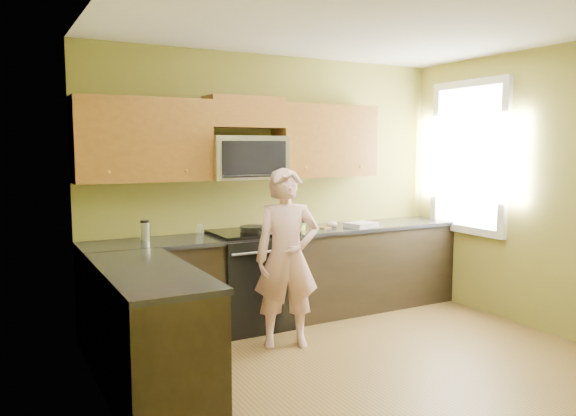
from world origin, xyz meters
TOP-DOWN VIEW (x-y plane):
  - floor at (0.00, 0.00)m, footprint 4.00×4.00m
  - ceiling at (0.00, 0.00)m, footprint 4.00×4.00m
  - wall_back at (0.00, 2.00)m, footprint 4.00×0.00m
  - wall_left at (-2.00, 0.00)m, footprint 0.00×4.00m
  - wall_right at (2.00, 0.00)m, footprint 0.00×4.00m
  - cabinet_back_run at (0.00, 1.70)m, footprint 4.00×0.60m
  - cabinet_left_run at (-1.70, 0.60)m, footprint 0.60×1.60m
  - countertop_back at (0.00, 1.69)m, footprint 4.00×0.62m
  - countertop_left at (-1.69, 0.60)m, footprint 0.62×1.60m
  - stove at (-0.40, 1.68)m, footprint 0.76×0.65m
  - microwave at (-0.40, 1.80)m, footprint 0.76×0.40m
  - upper_cab_left at (-1.39, 1.83)m, footprint 1.22×0.33m
  - upper_cab_right at (0.54, 1.83)m, footprint 1.12×0.33m
  - upper_cab_over_mw at (-0.40, 1.83)m, footprint 0.76×0.33m
  - window at (1.98, 1.20)m, footprint 0.06×1.06m
  - woman at (-0.36, 1.03)m, footprint 0.67×0.55m
  - frying_pan at (-0.41, 1.62)m, footprint 0.32×0.48m
  - butter_tub at (0.15, 1.70)m, footprint 0.17×0.17m
  - toast_slice at (0.44, 1.68)m, footprint 0.13×0.13m
  - napkin_a at (-0.30, 1.45)m, footprint 0.13×0.14m
  - napkin_b at (0.53, 1.69)m, footprint 0.14×0.15m
  - dish_towel at (0.81, 1.55)m, footprint 0.34×0.30m
  - travel_mug at (-1.40, 1.83)m, footprint 0.08×0.08m
  - glass_c at (-0.90, 1.76)m, footprint 0.08×0.08m

SIDE VIEW (x-z plane):
  - floor at x=0.00m, z-range 0.00..0.00m
  - cabinet_back_run at x=0.00m, z-range 0.00..0.88m
  - cabinet_left_run at x=-1.70m, z-range 0.00..0.88m
  - stove at x=-0.40m, z-range 0.00..0.95m
  - woman at x=-0.36m, z-range 0.00..1.58m
  - countertop_back at x=0.00m, z-range 0.88..0.92m
  - countertop_left at x=-1.69m, z-range 0.88..0.92m
  - butter_tub at x=0.15m, z-range 0.87..0.97m
  - travel_mug at x=-1.40m, z-range 0.83..1.01m
  - toast_slice at x=0.44m, z-range 0.92..0.93m
  - dish_towel at x=0.81m, z-range 0.92..0.97m
  - frying_pan at x=-0.41m, z-range 0.92..0.98m
  - napkin_a at x=-0.30m, z-range 0.92..0.98m
  - napkin_b at x=0.53m, z-range 0.92..0.99m
  - glass_c at x=-0.90m, z-range 0.92..1.04m
  - wall_back at x=0.00m, z-range -0.65..3.35m
  - wall_left at x=-2.00m, z-range -0.65..3.35m
  - wall_right at x=2.00m, z-range -0.65..3.35m
  - microwave at x=-0.40m, z-range 1.24..1.66m
  - upper_cab_left at x=-1.39m, z-range 1.07..1.82m
  - upper_cab_right at x=0.54m, z-range 1.07..1.82m
  - window at x=1.98m, z-range 0.82..2.48m
  - upper_cab_over_mw at x=-0.40m, z-range 1.95..2.25m
  - ceiling at x=0.00m, z-range 2.70..2.70m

